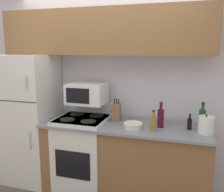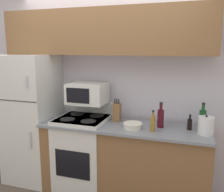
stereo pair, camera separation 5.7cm
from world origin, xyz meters
name	(u,v)px [view 2 (the right image)]	position (x,y,z in m)	size (l,w,h in m)	color
wall_back	(109,89)	(0.00, 0.69, 1.27)	(8.00, 0.05, 2.55)	silver
lower_cabinets	(124,160)	(0.32, 0.31, 0.46)	(2.01, 0.66, 0.91)	brown
refrigerator	(32,118)	(-1.01, 0.33, 0.87)	(0.65, 0.68, 1.74)	silver
upper_cabinets	(104,32)	(0.00, 0.49, 2.02)	(2.66, 0.36, 0.56)	brown
stove	(83,152)	(-0.23, 0.30, 0.49)	(0.62, 0.64, 1.12)	silver
microwave	(87,93)	(-0.20, 0.41, 1.25)	(0.48, 0.38, 0.26)	silver
knife_block	(117,112)	(0.19, 0.43, 1.03)	(0.09, 0.09, 0.29)	brown
bowl	(133,125)	(0.45, 0.20, 0.95)	(0.22, 0.22, 0.06)	silver
bottle_wine_red	(161,118)	(0.75, 0.34, 1.03)	(0.08, 0.08, 0.30)	#470F19
bottle_vinegar	(153,123)	(0.69, 0.17, 1.01)	(0.06, 0.06, 0.24)	olive
bottle_soy_sauce	(190,124)	(1.07, 0.35, 0.98)	(0.05, 0.05, 0.18)	black
bottle_wine_green	(203,118)	(1.21, 0.47, 1.03)	(0.08, 0.08, 0.30)	#194C23
kettle	(206,126)	(1.24, 0.25, 1.01)	(0.17, 0.17, 0.21)	white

